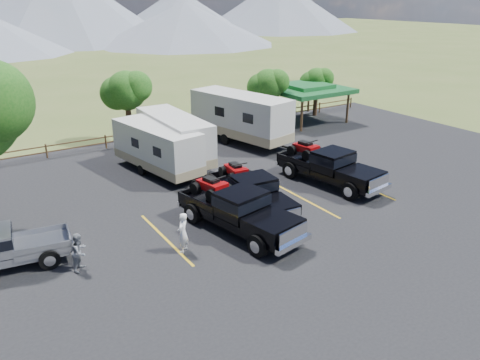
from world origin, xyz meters
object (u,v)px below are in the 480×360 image
pavilion (306,89)px  rig_left (237,209)px  person_b (80,252)px  trailer_right (240,117)px  person_a (183,233)px  rig_right (329,166)px  trailer_left (157,148)px  rig_center (251,192)px  trailer_center (175,139)px

pavilion → rig_left: 21.23m
person_b → trailer_right: bearing=-8.3°
trailer_right → person_a: bearing=-143.7°
rig_right → person_a: size_ratio=3.91×
trailer_left → person_a: (-2.97, -9.44, -0.64)m
pavilion → rig_left: pavilion is taller
rig_left → rig_center: size_ratio=1.08×
trailer_right → trailer_left: bearing=-172.9°
trailer_right → person_a: 16.23m
pavilion → trailer_left: bearing=-162.4°
person_a → trailer_right: bearing=-171.2°
rig_left → rig_right: rig_right is taller
pavilion → trailer_left: 16.65m
person_a → person_b: 4.11m
trailer_left → person_a: 9.92m
rig_right → trailer_right: trailer_right is taller
person_a → rig_right: bearing=153.6°
pavilion → rig_right: size_ratio=0.90×
trailer_right → rig_center: bearing=-132.6°
rig_right → trailer_left: (-7.48, 6.94, 0.45)m
rig_right → trailer_center: trailer_center is taller
rig_center → trailer_left: 7.79m
person_b → rig_right: bearing=-39.6°
person_b → person_a: bearing=-58.8°
rig_left → trailer_left: bearing=78.8°
rig_center → trailer_left: (-1.72, 7.58, 0.51)m
rig_left → person_b: (-6.97, 0.51, -0.28)m
rig_left → trailer_right: size_ratio=0.68×
person_a → person_b: bearing=-52.9°
trailer_right → person_a: size_ratio=5.73×
rig_left → trailer_center: bearing=69.5°
rig_center → trailer_right: (5.99, 10.31, 0.83)m
trailer_left → trailer_center: bearing=22.4°
rig_center → rig_right: 5.79m
rig_center → trailer_right: bearing=64.7°
person_b → trailer_left: bearing=4.9°
pavilion → trailer_right: trailer_right is taller
person_a → person_b: (-4.01, 0.93, -0.10)m
pavilion → rig_left: (-15.84, -14.04, -1.68)m
rig_center → trailer_left: trailer_left is taller
rig_left → pavilion: bearing=30.4°
person_a → trailer_left: bearing=-147.4°
person_b → rig_left: bearing=-50.0°
rig_left → trailer_left: (0.01, 9.03, 0.46)m
trailer_center → person_a: size_ratio=5.01×
pavilion → rig_left: bearing=-138.5°
rig_center → trailer_center: bearing=95.3°
rig_center → trailer_center: size_ratio=0.73×
trailer_right → rig_left: bearing=-135.7°
pavilion → rig_center: (-14.12, -12.59, -1.74)m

